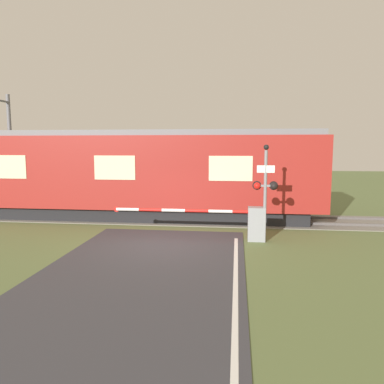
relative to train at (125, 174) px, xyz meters
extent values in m
plane|color=#5B6B3D|center=(2.64, -4.43, -2.05)|extent=(80.00, 80.00, 0.00)
cube|color=slate|center=(2.64, 0.00, -2.03)|extent=(36.00, 3.20, 0.03)
cube|color=#595451|center=(2.64, -0.72, -1.97)|extent=(36.00, 0.08, 0.10)
cube|color=#595451|center=(2.64, 0.72, -1.97)|extent=(36.00, 0.08, 0.10)
cube|color=black|center=(0.00, 0.00, -1.75)|extent=(16.19, 2.49, 0.60)
cube|color=maroon|center=(0.00, 0.00, 0.13)|extent=(17.60, 2.93, 3.16)
cube|color=slate|center=(0.00, 0.00, 1.83)|extent=(17.25, 2.70, 0.24)
cube|color=beige|center=(4.84, -1.48, 0.37)|extent=(1.76, 0.02, 1.01)
cube|color=beige|center=(0.00, -1.48, 0.37)|extent=(1.76, 0.02, 1.01)
cube|color=beige|center=(-4.84, -1.48, 0.37)|extent=(1.76, 0.02, 1.01)
cube|color=gray|center=(5.80, -3.59, -1.45)|extent=(0.60, 0.44, 1.20)
cylinder|color=gray|center=(5.80, -3.59, -1.02)|extent=(0.16, 0.16, 0.18)
cylinder|color=red|center=(5.38, -3.59, -1.02)|extent=(0.84, 0.11, 0.11)
cylinder|color=white|center=(4.54, -3.59, -1.02)|extent=(0.84, 0.11, 0.11)
cylinder|color=red|center=(3.69, -3.59, -1.02)|extent=(0.84, 0.11, 0.11)
cylinder|color=white|center=(2.85, -3.59, -1.02)|extent=(0.84, 0.11, 0.11)
cylinder|color=red|center=(2.01, -3.59, -1.02)|extent=(0.84, 0.11, 0.11)
cylinder|color=white|center=(1.16, -3.59, -1.02)|extent=(0.84, 0.11, 0.11)
cylinder|color=red|center=(0.74, -3.59, -1.02)|extent=(0.20, 0.02, 0.20)
cylinder|color=gray|center=(6.07, -3.73, -0.46)|extent=(0.11, 0.11, 3.18)
cube|color=gray|center=(6.07, -3.73, -0.08)|extent=(0.68, 0.07, 0.07)
sphere|color=red|center=(5.79, -3.78, -0.08)|extent=(0.24, 0.24, 0.24)
sphere|color=black|center=(6.35, -3.78, -0.08)|extent=(0.24, 0.24, 0.24)
cylinder|color=black|center=(5.79, -3.67, -0.08)|extent=(0.30, 0.06, 0.30)
cylinder|color=black|center=(6.35, -3.67, -0.08)|extent=(0.30, 0.06, 0.30)
cube|color=white|center=(6.07, -3.77, 0.49)|extent=(0.60, 0.02, 0.25)
sphere|color=black|center=(6.07, -3.73, 1.23)|extent=(0.18, 0.18, 0.18)
cylinder|color=slate|center=(-6.81, 1.95, 0.95)|extent=(0.20, 0.20, 5.99)
camera|label=1|loc=(5.10, -16.65, 1.26)|focal=35.00mm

